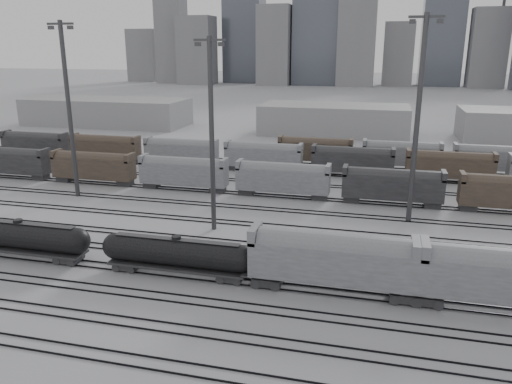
% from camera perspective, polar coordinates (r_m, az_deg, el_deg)
% --- Properties ---
extents(ground, '(900.00, 900.00, 0.00)m').
position_cam_1_polar(ground, '(54.68, -12.06, -9.36)').
color(ground, '#ACACB1').
rests_on(ground, ground).
extents(tracks, '(220.00, 71.50, 0.16)m').
position_cam_1_polar(tracks, '(69.50, -5.79, -3.35)').
color(tracks, black).
rests_on(tracks, ground).
extents(tank_car_a, '(17.67, 2.95, 4.37)m').
position_cam_1_polar(tank_car_a, '(63.10, -25.37, -4.61)').
color(tank_car_a, black).
rests_on(tank_car_a, ground).
extents(tank_car_b, '(17.05, 2.84, 4.21)m').
position_cam_1_polar(tank_car_b, '(53.40, -9.01, -6.96)').
color(tank_car_b, black).
rests_on(tank_car_b, ground).
extents(hopper_car_a, '(16.91, 3.36, 6.05)m').
position_cam_1_polar(hopper_car_a, '(49.15, 9.10, -7.43)').
color(hopper_car_a, black).
rests_on(hopper_car_a, ground).
extents(hopper_car_b, '(16.77, 3.33, 6.00)m').
position_cam_1_polar(hopper_car_b, '(50.47, 26.80, -8.46)').
color(hopper_car_b, black).
rests_on(hopper_car_b, ground).
extents(light_mast_b, '(4.34, 0.69, 27.14)m').
position_cam_1_polar(light_mast_b, '(83.41, -20.61, 9.11)').
color(light_mast_b, '#3B3B3E').
rests_on(light_mast_b, ground).
extents(light_mast_c, '(3.94, 0.63, 24.60)m').
position_cam_1_polar(light_mast_c, '(63.43, -5.10, 6.89)').
color(light_mast_c, '#3B3B3E').
rests_on(light_mast_c, ground).
extents(light_mast_d, '(4.39, 0.70, 27.46)m').
position_cam_1_polar(light_mast_d, '(69.36, 17.99, 8.24)').
color(light_mast_d, '#3B3B3E').
rests_on(light_mast_d, ground).
extents(bg_string_near, '(151.00, 3.00, 5.60)m').
position_cam_1_polar(bg_string_near, '(80.03, 3.08, 1.39)').
color(bg_string_near, gray).
rests_on(bg_string_near, ground).
extents(bg_string_mid, '(151.00, 3.00, 5.60)m').
position_cam_1_polar(bg_string_mid, '(94.33, 10.96, 3.40)').
color(bg_string_mid, black).
rests_on(bg_string_mid, ground).
extents(bg_string_far, '(66.00, 3.00, 5.60)m').
position_cam_1_polar(bg_string_far, '(102.84, 21.03, 3.67)').
color(bg_string_far, brown).
rests_on(bg_string_far, ground).
extents(warehouse_left, '(50.00, 18.00, 8.00)m').
position_cam_1_polar(warehouse_left, '(162.84, -16.71, 8.78)').
color(warehouse_left, gray).
rests_on(warehouse_left, ground).
extents(warehouse_mid, '(40.00, 18.00, 8.00)m').
position_cam_1_polar(warehouse_mid, '(140.86, 8.92, 8.19)').
color(warehouse_mid, gray).
rests_on(warehouse_mid, ground).
extents(skyline, '(316.00, 22.40, 95.00)m').
position_cam_1_polar(skyline, '(324.37, 12.65, 17.91)').
color(skyline, gray).
rests_on(skyline, ground).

